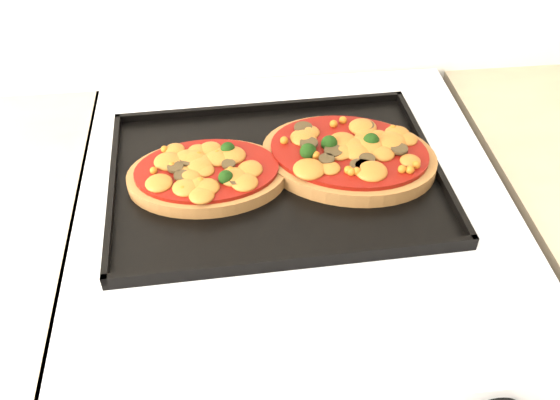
{
  "coord_description": "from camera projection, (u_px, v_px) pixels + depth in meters",
  "views": [
    {
      "loc": [
        -0.1,
        1.06,
        1.48
      ],
      "look_at": [
        -0.03,
        1.67,
        0.92
      ],
      "focal_mm": 40.0,
      "sensor_mm": 36.0,
      "label": 1
    }
  ],
  "objects": [
    {
      "name": "baking_tray",
      "position": [
        276.0,
        175.0,
        0.86
      ],
      "size": [
        0.46,
        0.35,
        0.02
      ],
      "primitive_type": "cube",
      "rotation": [
        0.0,
        0.0,
        0.04
      ],
      "color": "black",
      "rests_on": "stove"
    },
    {
      "name": "pizza_left",
      "position": [
        207.0,
        173.0,
        0.84
      ],
      "size": [
        0.22,
        0.15,
        0.03
      ],
      "primitive_type": null,
      "rotation": [
        0.0,
        0.0,
        0.0
      ],
      "color": "#A16637",
      "rests_on": "baking_tray"
    },
    {
      "name": "pizza_right",
      "position": [
        349.0,
        155.0,
        0.87
      ],
      "size": [
        0.29,
        0.25,
        0.04
      ],
      "primitive_type": null,
      "rotation": [
        0.0,
        0.0,
        -0.31
      ],
      "color": "#A16637",
      "rests_on": "baking_tray"
    },
    {
      "name": "stove",
      "position": [
        289.0,
        372.0,
        1.16
      ],
      "size": [
        0.6,
        0.6,
        0.91
      ],
      "primitive_type": "cube",
      "color": "silver",
      "rests_on": "floor"
    }
  ]
}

